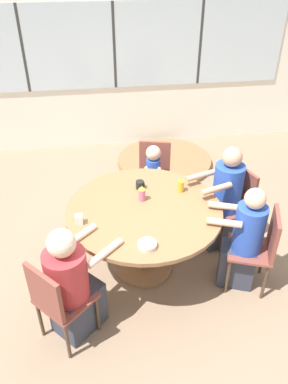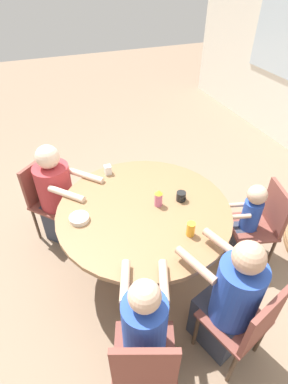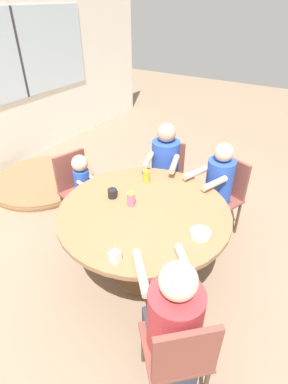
# 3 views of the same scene
# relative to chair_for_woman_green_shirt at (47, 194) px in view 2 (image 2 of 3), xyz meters

# --- Properties ---
(ground_plane) EXTENTS (16.00, 16.00, 0.00)m
(ground_plane) POSITION_rel_chair_for_woman_green_shirt_xyz_m (0.81, 0.76, -0.52)
(ground_plane) COLOR #8C725B
(dining_table) EXTENTS (1.48, 1.48, 0.76)m
(dining_table) POSITION_rel_chair_for_woman_green_shirt_xyz_m (0.81, 0.76, 0.11)
(dining_table) COLOR olive
(dining_table) RESTS_ON ground_plane
(chair_for_woman_green_shirt) EXTENTS (0.57, 0.57, 0.87)m
(chair_for_woman_green_shirt) POSITION_rel_chair_for_woman_green_shirt_xyz_m (0.00, 0.00, 0.00)
(chair_for_woman_green_shirt) COLOR brown
(chair_for_woman_green_shirt) RESTS_ON ground_plane
(chair_for_man_blue_shirt) EXTENTS (0.52, 0.52, 0.87)m
(chair_for_man_blue_shirt) POSITION_rel_chair_for_woman_green_shirt_xyz_m (1.85, 0.36, 0.00)
(chair_for_man_blue_shirt) COLOR brown
(chair_for_man_blue_shirt) RESTS_ON ground_plane
(chair_for_man_teal_shirt) EXTENTS (0.50, 0.50, 0.87)m
(chair_for_man_teal_shirt) POSITION_rel_chair_for_woman_green_shirt_xyz_m (1.87, 1.09, 0.00)
(chair_for_man_teal_shirt) COLOR brown
(chair_for_man_teal_shirt) RESTS_ON ground_plane
(chair_for_toddler) EXTENTS (0.49, 0.49, 0.87)m
(chair_for_toddler) POSITION_rel_chair_for_woman_green_shirt_xyz_m (1.10, 1.83, 0.00)
(chair_for_toddler) COLOR brown
(chair_for_toddler) RESTS_ON ground_plane
(person_woman_green_shirt) EXTENTS (0.67, 0.66, 1.12)m
(person_woman_green_shirt) POSITION_rel_chair_for_woman_green_shirt_xyz_m (0.12, 0.12, -0.02)
(person_woman_green_shirt) COLOR #333847
(person_woman_green_shirt) RESTS_ON ground_plane
(person_man_blue_shirt) EXTENTS (0.56, 0.44, 1.11)m
(person_man_blue_shirt) POSITION_rel_chair_for_woman_green_shirt_xyz_m (1.70, 0.42, -0.01)
(person_man_blue_shirt) COLOR #333847
(person_man_blue_shirt) RESTS_ON ground_plane
(person_man_teal_shirt) EXTENTS (0.62, 0.46, 1.17)m
(person_man_teal_shirt) POSITION_rel_chair_for_woman_green_shirt_xyz_m (1.71, 1.04, 0.01)
(person_man_teal_shirt) COLOR #333847
(person_man_teal_shirt) RESTS_ON ground_plane
(person_toddler) EXTENTS (0.24, 0.34, 0.92)m
(person_toddler) POSITION_rel_chair_for_woman_green_shirt_xyz_m (1.06, 1.68, -0.06)
(person_toddler) COLOR #333847
(person_toddler) RESTS_ON ground_plane
(coffee_mug) EXTENTS (0.09, 0.08, 0.08)m
(coffee_mug) POSITION_rel_chair_for_woman_green_shirt_xyz_m (0.83, 1.10, 0.29)
(coffee_mug) COLOR black
(coffee_mug) RESTS_ON dining_table
(sippy_cup) EXTENTS (0.07, 0.07, 0.16)m
(sippy_cup) POSITION_rel_chair_for_woman_green_shirt_xyz_m (0.82, 0.89, 0.33)
(sippy_cup) COLOR #CC668C
(sippy_cup) RESTS_ON dining_table
(juice_glass) EXTENTS (0.06, 0.06, 0.12)m
(juice_glass) POSITION_rel_chair_for_woman_green_shirt_xyz_m (1.22, 0.98, 0.31)
(juice_glass) COLOR gold
(juice_glass) RESTS_ON dining_table
(milk_carton_small) EXTENTS (0.06, 0.06, 0.09)m
(milk_carton_small) POSITION_rel_chair_for_woman_green_shirt_xyz_m (0.21, 0.61, 0.29)
(milk_carton_small) COLOR silver
(milk_carton_small) RESTS_ON dining_table
(bowl_white_shallow) EXTENTS (0.16, 0.16, 0.04)m
(bowl_white_shallow) POSITION_rel_chair_for_woman_green_shirt_xyz_m (0.76, 0.22, 0.27)
(bowl_white_shallow) COLOR silver
(bowl_white_shallow) RESTS_ON dining_table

